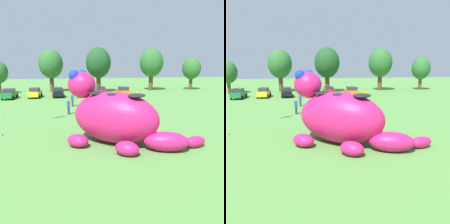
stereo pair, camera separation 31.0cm
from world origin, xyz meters
The scene contains 18 objects.
ground_plane centered at (0.00, 0.00, 0.00)m, with size 160.00×160.00×0.00m, color #568E42.
giant_inflatable_creature centered at (0.42, -0.77, 1.90)m, with size 9.75×7.20×5.21m.
car_green centered at (-12.26, 23.86, 0.86)m, with size 2.11×4.19×1.72m.
car_yellow centered at (-8.29, 24.57, 0.86)m, with size 2.13×4.19×1.72m.
car_black centered at (-4.43, 24.66, 0.86)m, with size 2.16×4.21×1.72m.
car_blue centered at (-0.35, 24.40, 0.86)m, with size 2.24×4.24×1.72m.
car_red centered at (3.04, 24.68, 0.86)m, with size 2.03×4.15×1.72m.
car_orange centered at (7.04, 23.37, 0.86)m, with size 2.12×4.19×1.72m.
tree_left centered at (-15.59, 30.90, 4.13)m, with size 3.56×3.56×6.32m.
tree_mid_left centered at (-5.90, 32.94, 5.67)m, with size 4.88×4.88×8.67m.
tree_centre_left centered at (3.60, 30.69, 5.91)m, with size 5.09×5.09×9.04m.
tree_centre centered at (15.47, 31.98, 5.94)m, with size 5.11×5.11×9.08m.
tree_centre_right centered at (24.87, 31.48, 4.72)m, with size 4.07×4.07×7.22m.
spectator_near_inflatable centered at (-2.78, 9.57, 0.85)m, with size 0.38×0.26×1.71m.
spectator_mid_field centered at (8.49, 20.02, 0.85)m, with size 0.38×0.26×1.71m.
spectator_by_cars centered at (2.41, 19.08, 0.85)m, with size 0.38×0.26×1.71m.
spectator_wandering centered at (0.53, 4.13, 0.85)m, with size 0.38×0.26×1.71m.
spectator_far_side centered at (-2.21, 14.57, 0.85)m, with size 0.38×0.26×1.71m.
Camera 2 is at (-2.58, -16.48, 5.57)m, focal length 36.67 mm.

